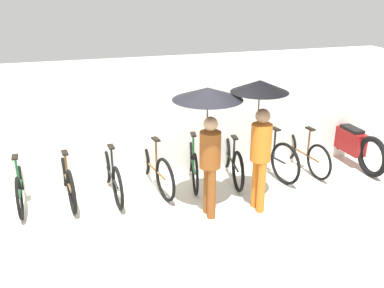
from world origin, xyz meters
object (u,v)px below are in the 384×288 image
object	(u,v)px
parked_bicycle_2	(67,178)
pedestrian_leading	(208,116)
parked_bicycle_8	(301,151)
pedestrian_center	(260,115)
parked_bicycle_6	(231,159)
parked_bicycle_7	(267,154)
parked_bicycle_1	(20,183)
parked_bicycle_5	(192,161)
parked_bicycle_4	(152,167)
parked_bicycle_3	(111,174)
motorcycle	(350,143)

from	to	relation	value
parked_bicycle_2	pedestrian_leading	xyz separation A→B (m)	(2.11, -1.11, 1.23)
parked_bicycle_8	pedestrian_center	size ratio (longest dim) A/B	0.82
pedestrian_leading	parked_bicycle_2	bearing A→B (deg)	150.01
parked_bicycle_6	parked_bicycle_7	world-z (taller)	parked_bicycle_6
parked_bicycle_1	parked_bicycle_5	xyz separation A→B (m)	(2.92, -0.01, 0.03)
parked_bicycle_7	parked_bicycle_8	world-z (taller)	parked_bicycle_8
parked_bicycle_8	pedestrian_center	distance (m)	2.22
parked_bicycle_1	parked_bicycle_8	xyz separation A→B (m)	(5.11, -0.06, -0.00)
parked_bicycle_5	parked_bicycle_8	world-z (taller)	parked_bicycle_5
parked_bicycle_2	parked_bicycle_6	world-z (taller)	parked_bicycle_2
parked_bicycle_7	pedestrian_center	size ratio (longest dim) A/B	0.84
pedestrian_leading	parked_bicycle_6	bearing A→B (deg)	50.49
parked_bicycle_6	pedestrian_center	size ratio (longest dim) A/B	0.83
parked_bicycle_1	parked_bicycle_4	bearing A→B (deg)	-93.21
parked_bicycle_4	parked_bicycle_6	xyz separation A→B (m)	(1.46, -0.05, -0.01)
parked_bicycle_6	parked_bicycle_7	bearing A→B (deg)	-82.38
parked_bicycle_1	parked_bicycle_2	world-z (taller)	parked_bicycle_1
parked_bicycle_4	parked_bicycle_6	size ratio (longest dim) A/B	1.05
parked_bicycle_3	parked_bicycle_8	bearing A→B (deg)	-94.45
parked_bicycle_3	motorcycle	bearing A→B (deg)	-94.91
pedestrian_leading	parked_bicycle_7	bearing A→B (deg)	32.43
parked_bicycle_3	parked_bicycle_2	bearing A→B (deg)	80.27
parked_bicycle_1	parked_bicycle_8	bearing A→B (deg)	-93.22
parked_bicycle_1	parked_bicycle_4	size ratio (longest dim) A/B	0.92
parked_bicycle_1	pedestrian_leading	xyz separation A→B (m)	(2.84, -1.15, 1.24)
parked_bicycle_2	pedestrian_center	world-z (taller)	pedestrian_center
parked_bicycle_8	parked_bicycle_3	bearing A→B (deg)	83.75
parked_bicycle_7	parked_bicycle_8	size ratio (longest dim) A/B	1.02
parked_bicycle_6	motorcycle	bearing A→B (deg)	-82.34
parked_bicycle_4	parked_bicycle_7	xyz separation A→B (m)	(2.19, -0.05, 0.01)
parked_bicycle_2	parked_bicycle_6	size ratio (longest dim) A/B	1.01
pedestrian_leading	pedestrian_center	bearing A→B (deg)	-5.95
parked_bicycle_8	parked_bicycle_5	bearing A→B (deg)	82.01
parked_bicycle_6	pedestrian_leading	world-z (taller)	pedestrian_leading
parked_bicycle_2	parked_bicycle_8	distance (m)	4.38
parked_bicycle_1	parked_bicycle_7	distance (m)	4.38
parked_bicycle_1	parked_bicycle_7	size ratio (longest dim) A/B	0.96
parked_bicycle_4	pedestrian_center	size ratio (longest dim) A/B	0.87
parked_bicycle_5	parked_bicycle_7	xyz separation A→B (m)	(1.46, -0.06, 0.01)
parked_bicycle_8	motorcycle	size ratio (longest dim) A/B	0.83
parked_bicycle_3	pedestrian_leading	distance (m)	2.12
parked_bicycle_6	motorcycle	world-z (taller)	parked_bicycle_6
parked_bicycle_5	parked_bicycle_6	xyz separation A→B (m)	(0.73, -0.06, -0.02)
parked_bicycle_7	parked_bicycle_8	bearing A→B (deg)	-101.22
parked_bicycle_1	parked_bicycle_4	world-z (taller)	parked_bicycle_1
parked_bicycle_1	parked_bicycle_5	world-z (taller)	parked_bicycle_5
parked_bicycle_4	pedestrian_center	distance (m)	2.21
parked_bicycle_6	pedestrian_leading	distance (m)	1.83
parked_bicycle_2	parked_bicycle_6	distance (m)	2.92
parked_bicycle_5	parked_bicycle_6	size ratio (longest dim) A/B	0.97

